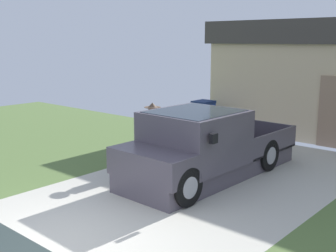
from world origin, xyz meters
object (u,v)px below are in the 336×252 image
Objects in this scene: person_with_hat at (153,131)px; wheeled_trash_bin at (203,116)px; pickup_truck at (200,148)px; handbag at (142,165)px.

person_with_hat is 1.48× the size of wheeled_trash_bin.
wheeled_trash_bin is (-1.56, 4.27, -0.34)m from person_with_hat.
person_with_hat reaches higher than pickup_truck.
handbag is (-1.58, -0.34, -0.63)m from pickup_truck.
handbag is at bearing 13.09° from pickup_truck.
pickup_truck reaches higher than handbag.
pickup_truck is at bearing 32.72° from person_with_hat.
wheeled_trash_bin is (-3.03, 4.21, -0.13)m from pickup_truck.
person_with_hat is 4.55m from wheeled_trash_bin.
pickup_truck is 5.19m from wheeled_trash_bin.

